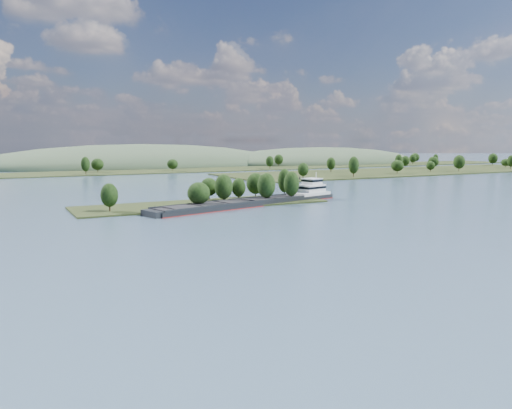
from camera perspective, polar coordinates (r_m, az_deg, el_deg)
ground at (r=146.64m, az=2.68°, el=-2.71°), size 1800.00×1800.00×0.00m
tree_island at (r=201.41m, az=-4.04°, el=1.11°), size 100.00×31.72×13.88m
right_bank at (r=431.46m, az=17.32°, el=3.74°), size 320.00×90.00×15.70m
back_shoreline at (r=412.90m, az=-16.51°, el=3.57°), size 900.00×60.00×14.36m
hill_east at (r=580.36m, az=7.28°, el=4.75°), size 260.00×140.00×36.00m
hill_west at (r=522.31m, az=-13.05°, el=4.34°), size 320.00×160.00×44.00m
cargo_barge at (r=201.27m, az=0.59°, el=0.48°), size 90.18×32.99×12.22m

